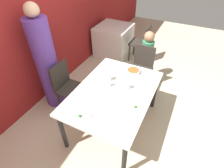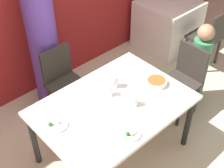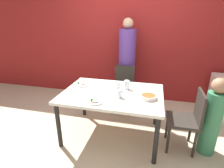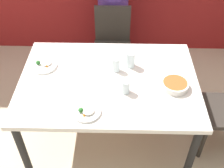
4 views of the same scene
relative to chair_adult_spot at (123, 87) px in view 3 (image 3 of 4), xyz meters
The scene contains 16 objects.
ground_plane 0.97m from the chair_adult_spot, 90.90° to the right, with size 10.00×10.00×0.00m, color beige.
wall_back 1.09m from the chair_adult_spot, 91.14° to the left, with size 10.00×0.06×2.70m.
dining_table 0.86m from the chair_adult_spot, 90.90° to the right, with size 1.43×1.01×0.72m.
chair_adult_spot is the anchor object (origin of this frame).
chair_child_spot 1.38m from the chair_adult_spot, 40.94° to the right, with size 0.40×0.40×0.87m.
person_adult 0.47m from the chair_adult_spot, 90.00° to the left, with size 0.33×0.33×1.73m.
person_child 1.60m from the chair_adult_spot, 34.21° to the right, with size 0.22×0.22×1.07m.
bowl_curry 1.09m from the chair_adult_spot, 61.36° to the right, with size 0.21×0.21×0.05m.
plate_rice_adult 1.24m from the chair_adult_spot, 97.44° to the right, with size 0.21×0.21×0.06m.
plate_rice_child 0.93m from the chair_adult_spot, 128.91° to the right, with size 0.21×0.21×0.06m.
glass_water_tall 0.75m from the chair_adult_spot, 75.95° to the right, with size 0.08×0.08×0.14m.
glass_water_short 0.79m from the chair_adult_spot, 86.51° to the right, with size 0.07×0.07×0.12m.
glass_water_center 1.03m from the chair_adult_spot, 83.02° to the right, with size 0.07×0.07×0.11m.
napkin_folded 0.76m from the chair_adult_spot, 43.75° to the right, with size 0.14×0.14×0.01m.
fork_steel 1.05m from the chair_adult_spot, 108.51° to the right, with size 0.17×0.10×0.01m.
spoon_steel 0.73m from the chair_adult_spot, 118.11° to the right, with size 0.18×0.03×0.01m.
Camera 3 is at (0.55, -2.25, 1.75)m, focal length 28.00 mm.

